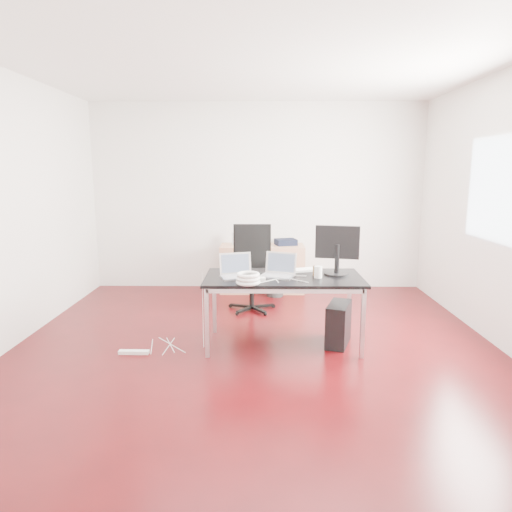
{
  "coord_description": "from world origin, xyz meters",
  "views": [
    {
      "loc": [
        0.06,
        -4.48,
        1.79
      ],
      "look_at": [
        0.0,
        0.55,
        0.85
      ],
      "focal_mm": 32.0,
      "sensor_mm": 36.0,
      "label": 1
    }
  ],
  "objects_px": {
    "desk": "(283,281)",
    "filing_cabinet_right": "(287,268)",
    "pc_tower": "(339,324)",
    "filing_cabinet_left": "(237,268)",
    "office_chair": "(252,263)"
  },
  "relations": [
    {
      "from": "filing_cabinet_right",
      "to": "pc_tower",
      "type": "bearing_deg",
      "value": -78.92
    },
    {
      "from": "desk",
      "to": "filing_cabinet_right",
      "type": "bearing_deg",
      "value": 85.84
    },
    {
      "from": "pc_tower",
      "to": "filing_cabinet_right",
      "type": "bearing_deg",
      "value": 120.38
    },
    {
      "from": "desk",
      "to": "office_chair",
      "type": "height_order",
      "value": "office_chair"
    },
    {
      "from": "pc_tower",
      "to": "office_chair",
      "type": "bearing_deg",
      "value": 145.44
    },
    {
      "from": "filing_cabinet_right",
      "to": "desk",
      "type": "bearing_deg",
      "value": -94.16
    },
    {
      "from": "filing_cabinet_left",
      "to": "filing_cabinet_right",
      "type": "xyz_separation_m",
      "value": [
        0.74,
        0.0,
        0.0
      ]
    },
    {
      "from": "office_chair",
      "to": "pc_tower",
      "type": "bearing_deg",
      "value": -53.47
    },
    {
      "from": "desk",
      "to": "pc_tower",
      "type": "distance_m",
      "value": 0.74
    },
    {
      "from": "office_chair",
      "to": "filing_cabinet_right",
      "type": "height_order",
      "value": "office_chair"
    },
    {
      "from": "desk",
      "to": "pc_tower",
      "type": "height_order",
      "value": "desk"
    },
    {
      "from": "filing_cabinet_left",
      "to": "filing_cabinet_right",
      "type": "bearing_deg",
      "value": 0.0
    },
    {
      "from": "desk",
      "to": "office_chair",
      "type": "relative_size",
      "value": 1.48
    },
    {
      "from": "office_chair",
      "to": "pc_tower",
      "type": "distance_m",
      "value": 1.63
    },
    {
      "from": "desk",
      "to": "filing_cabinet_left",
      "type": "xyz_separation_m",
      "value": [
        -0.59,
        2.17,
        -0.33
      ]
    }
  ]
}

